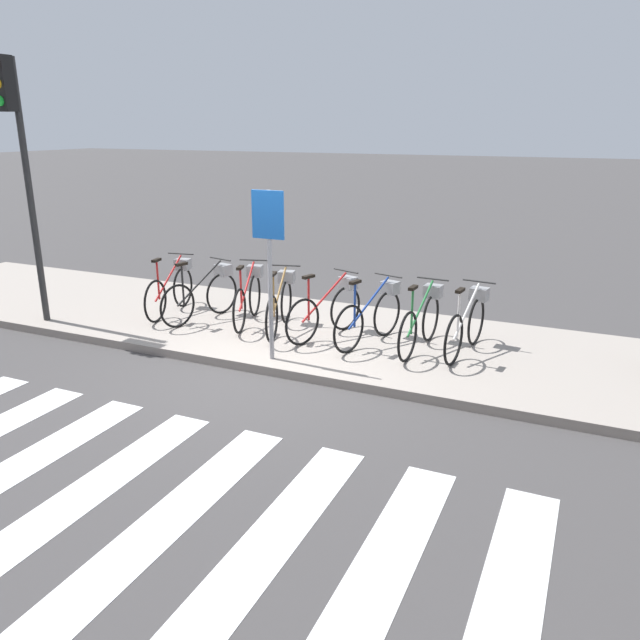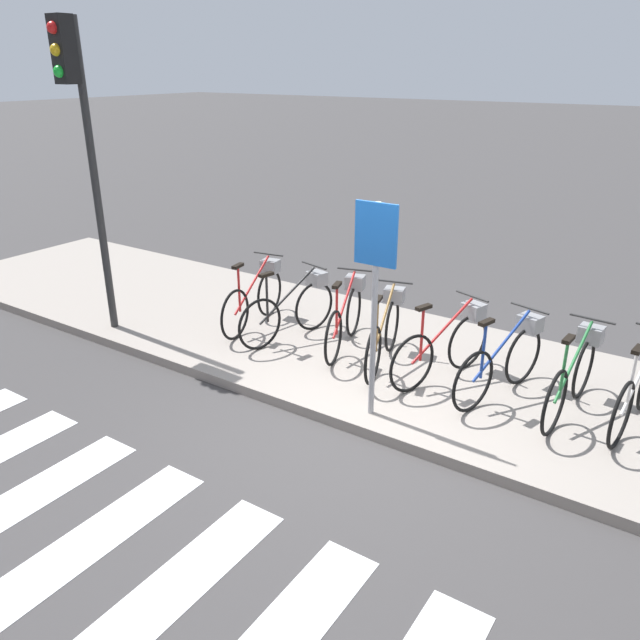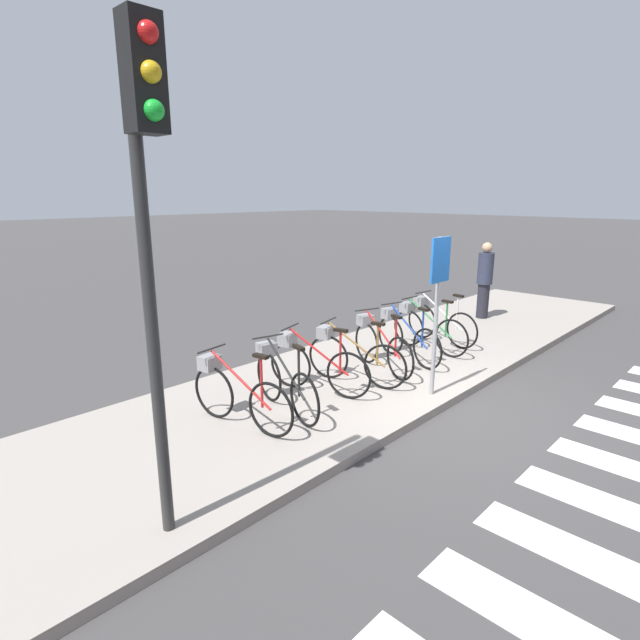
{
  "view_description": "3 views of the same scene",
  "coord_description": "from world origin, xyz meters",
  "px_view_note": "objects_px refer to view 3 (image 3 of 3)",
  "views": [
    {
      "loc": [
        3.84,
        -6.53,
        3.11
      ],
      "look_at": [
        0.69,
        0.48,
        0.68
      ],
      "focal_mm": 35.0,
      "sensor_mm": 36.0,
      "label": 1
    },
    {
      "loc": [
        2.78,
        -4.7,
        3.5
      ],
      "look_at": [
        -0.76,
        0.59,
        0.88
      ],
      "focal_mm": 35.0,
      "sensor_mm": 36.0,
      "label": 2
    },
    {
      "loc": [
        -5.8,
        -3.13,
        2.89
      ],
      "look_at": [
        -0.96,
        1.51,
        1.18
      ],
      "focal_mm": 28.0,
      "sensor_mm": 36.0,
      "label": 3
    }
  ],
  "objects_px": {
    "parked_bicycle_6": "(425,327)",
    "traffic_light": "(147,190)",
    "parked_bicycle_0": "(235,391)",
    "pedestrian": "(485,279)",
    "parked_bicycle_7": "(437,320)",
    "parked_bicycle_2": "(313,362)",
    "parked_bicycle_3": "(350,355)",
    "sign_post": "(438,290)",
    "parked_bicycle_1": "(282,378)",
    "parked_bicycle_5": "(405,335)",
    "parked_bicycle_4": "(379,343)"
  },
  "relations": [
    {
      "from": "pedestrian",
      "to": "sign_post",
      "type": "xyz_separation_m",
      "value": [
        -4.71,
        -1.58,
        0.61
      ]
    },
    {
      "from": "parked_bicycle_3",
      "to": "parked_bicycle_5",
      "type": "bearing_deg",
      "value": 0.97
    },
    {
      "from": "parked_bicycle_0",
      "to": "traffic_light",
      "type": "height_order",
      "value": "traffic_light"
    },
    {
      "from": "parked_bicycle_2",
      "to": "parked_bicycle_7",
      "type": "bearing_deg",
      "value": 0.39
    },
    {
      "from": "parked_bicycle_0",
      "to": "pedestrian",
      "type": "relative_size",
      "value": 0.93
    },
    {
      "from": "parked_bicycle_3",
      "to": "parked_bicycle_2",
      "type": "bearing_deg",
      "value": 166.67
    },
    {
      "from": "parked_bicycle_3",
      "to": "parked_bicycle_7",
      "type": "distance_m",
      "value": 2.77
    },
    {
      "from": "parked_bicycle_2",
      "to": "parked_bicycle_6",
      "type": "bearing_deg",
      "value": -1.81
    },
    {
      "from": "parked_bicycle_2",
      "to": "pedestrian",
      "type": "relative_size",
      "value": 0.91
    },
    {
      "from": "parked_bicycle_6",
      "to": "parked_bicycle_7",
      "type": "distance_m",
      "value": 0.62
    },
    {
      "from": "parked_bicycle_6",
      "to": "traffic_light",
      "type": "height_order",
      "value": "traffic_light"
    },
    {
      "from": "parked_bicycle_3",
      "to": "parked_bicycle_7",
      "type": "bearing_deg",
      "value": 3.63
    },
    {
      "from": "pedestrian",
      "to": "parked_bicycle_5",
      "type": "bearing_deg",
      "value": -173.74
    },
    {
      "from": "parked_bicycle_5",
      "to": "traffic_light",
      "type": "distance_m",
      "value": 5.75
    },
    {
      "from": "parked_bicycle_2",
      "to": "traffic_light",
      "type": "bearing_deg",
      "value": -155.95
    },
    {
      "from": "parked_bicycle_0",
      "to": "traffic_light",
      "type": "bearing_deg",
      "value": -141.36
    },
    {
      "from": "parked_bicycle_5",
      "to": "parked_bicycle_6",
      "type": "height_order",
      "value": "same"
    },
    {
      "from": "pedestrian",
      "to": "parked_bicycle_7",
      "type": "bearing_deg",
      "value": -173.9
    },
    {
      "from": "parked_bicycle_5",
      "to": "parked_bicycle_6",
      "type": "relative_size",
      "value": 0.97
    },
    {
      "from": "parked_bicycle_4",
      "to": "traffic_light",
      "type": "xyz_separation_m",
      "value": [
        -4.42,
        -1.24,
        2.35
      ]
    },
    {
      "from": "parked_bicycle_2",
      "to": "parked_bicycle_4",
      "type": "bearing_deg",
      "value": -4.3
    },
    {
      "from": "parked_bicycle_7",
      "to": "sign_post",
      "type": "xyz_separation_m",
      "value": [
        -2.31,
        -1.32,
        1.07
      ]
    },
    {
      "from": "parked_bicycle_7",
      "to": "traffic_light",
      "type": "bearing_deg",
      "value": -167.98
    },
    {
      "from": "parked_bicycle_1",
      "to": "traffic_light",
      "type": "distance_m",
      "value": 3.49
    },
    {
      "from": "parked_bicycle_3",
      "to": "parked_bicycle_6",
      "type": "bearing_deg",
      "value": 1.69
    },
    {
      "from": "parked_bicycle_0",
      "to": "parked_bicycle_5",
      "type": "height_order",
      "value": "same"
    },
    {
      "from": "parked_bicycle_1",
      "to": "parked_bicycle_7",
      "type": "relative_size",
      "value": 0.98
    },
    {
      "from": "parked_bicycle_0",
      "to": "parked_bicycle_7",
      "type": "relative_size",
      "value": 1.0
    },
    {
      "from": "parked_bicycle_6",
      "to": "parked_bicycle_1",
      "type": "bearing_deg",
      "value": -179.02
    },
    {
      "from": "parked_bicycle_2",
      "to": "parked_bicycle_3",
      "type": "xyz_separation_m",
      "value": [
        0.64,
        -0.15,
        0.0
      ]
    },
    {
      "from": "parked_bicycle_1",
      "to": "parked_bicycle_5",
      "type": "relative_size",
      "value": 1.01
    },
    {
      "from": "parked_bicycle_2",
      "to": "sign_post",
      "type": "relative_size",
      "value": 0.7
    },
    {
      "from": "parked_bicycle_1",
      "to": "parked_bicycle_2",
      "type": "xyz_separation_m",
      "value": [
        0.72,
        0.15,
        0.0
      ]
    },
    {
      "from": "pedestrian",
      "to": "parked_bicycle_4",
      "type": "bearing_deg",
      "value": -174.98
    },
    {
      "from": "parked_bicycle_7",
      "to": "parked_bicycle_2",
      "type": "bearing_deg",
      "value": -179.61
    },
    {
      "from": "parked_bicycle_3",
      "to": "parked_bicycle_6",
      "type": "xyz_separation_m",
      "value": [
        2.16,
        0.06,
        0.0
      ]
    },
    {
      "from": "parked_bicycle_0",
      "to": "parked_bicycle_7",
      "type": "bearing_deg",
      "value": 1.07
    },
    {
      "from": "parked_bicycle_5",
      "to": "parked_bicycle_3",
      "type": "bearing_deg",
      "value": -179.03
    },
    {
      "from": "parked_bicycle_6",
      "to": "sign_post",
      "type": "height_order",
      "value": "sign_post"
    },
    {
      "from": "parked_bicycle_3",
      "to": "parked_bicycle_7",
      "type": "xyz_separation_m",
      "value": [
        2.77,
        0.18,
        0.0
      ]
    },
    {
      "from": "parked_bicycle_1",
      "to": "parked_bicycle_5",
      "type": "xyz_separation_m",
      "value": [
        2.82,
        0.02,
        0.0
      ]
    },
    {
      "from": "parked_bicycle_1",
      "to": "parked_bicycle_5",
      "type": "height_order",
      "value": "same"
    },
    {
      "from": "parked_bicycle_1",
      "to": "parked_bicycle_7",
      "type": "bearing_deg",
      "value": 2.38
    },
    {
      "from": "parked_bicycle_7",
      "to": "pedestrian",
      "type": "relative_size",
      "value": 0.93
    },
    {
      "from": "parked_bicycle_2",
      "to": "parked_bicycle_3",
      "type": "relative_size",
      "value": 0.99
    },
    {
      "from": "parked_bicycle_4",
      "to": "sign_post",
      "type": "xyz_separation_m",
      "value": [
        -0.32,
        -1.19,
        1.07
      ]
    },
    {
      "from": "parked_bicycle_2",
      "to": "parked_bicycle_7",
      "type": "xyz_separation_m",
      "value": [
        3.41,
        0.02,
        0.0
      ]
    },
    {
      "from": "parked_bicycle_3",
      "to": "parked_bicycle_5",
      "type": "xyz_separation_m",
      "value": [
        1.45,
        0.02,
        0.0
      ]
    },
    {
      "from": "parked_bicycle_3",
      "to": "parked_bicycle_1",
      "type": "bearing_deg",
      "value": 179.84
    },
    {
      "from": "parked_bicycle_7",
      "to": "sign_post",
      "type": "distance_m",
      "value": 2.87
    }
  ]
}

